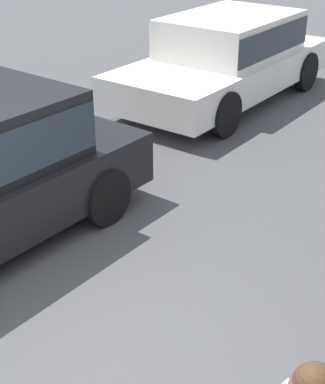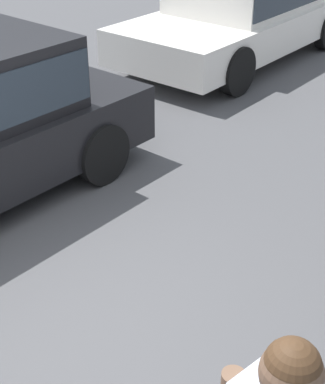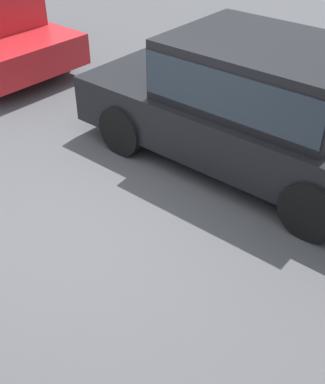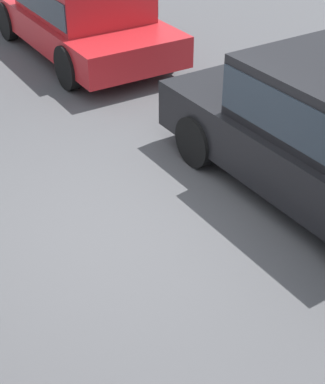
% 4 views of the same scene
% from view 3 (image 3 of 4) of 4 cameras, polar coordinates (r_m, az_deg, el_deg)
% --- Properties ---
extents(ground_plane, '(60.00, 60.00, 0.00)m').
position_cam_3_polar(ground_plane, '(5.07, -8.06, -4.23)').
color(ground_plane, '#4C4C4F').
extents(parked_car_mid, '(4.19, 2.01, 1.53)m').
position_cam_3_polar(parked_car_mid, '(5.78, 10.95, 10.62)').
color(parked_car_mid, black).
rests_on(parked_car_mid, ground_plane).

